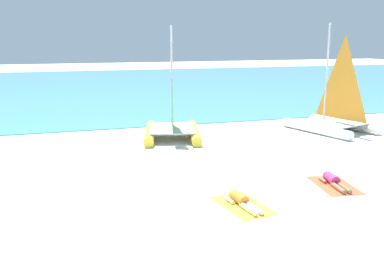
{
  "coord_description": "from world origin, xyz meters",
  "views": [
    {
      "loc": [
        -4.63,
        -10.13,
        4.53
      ],
      "look_at": [
        0.0,
        5.15,
        1.2
      ],
      "focal_mm": 40.77,
      "sensor_mm": 36.0,
      "label": 1
    }
  ],
  "objects_px": {
    "sailboat_yellow": "(172,122)",
    "towel_right": "(334,185)",
    "sunbather_right": "(333,181)",
    "sunbather_left": "(242,200)",
    "sailboat_white": "(333,116)",
    "towel_left": "(243,205)"
  },
  "relations": [
    {
      "from": "sailboat_white",
      "to": "sunbather_right",
      "type": "relative_size",
      "value": 3.33
    },
    {
      "from": "sunbather_left",
      "to": "towel_right",
      "type": "relative_size",
      "value": 0.83
    },
    {
      "from": "sailboat_yellow",
      "to": "sailboat_white",
      "type": "relative_size",
      "value": 0.97
    },
    {
      "from": "sunbather_left",
      "to": "towel_right",
      "type": "xyz_separation_m",
      "value": [
        3.41,
        0.65,
        -0.13
      ]
    },
    {
      "from": "sailboat_yellow",
      "to": "sunbather_right",
      "type": "relative_size",
      "value": 3.24
    },
    {
      "from": "towel_left",
      "to": "sunbather_left",
      "type": "height_order",
      "value": "sunbather_left"
    },
    {
      "from": "towel_right",
      "to": "sunbather_right",
      "type": "distance_m",
      "value": 0.14
    },
    {
      "from": "sailboat_white",
      "to": "sunbather_left",
      "type": "bearing_deg",
      "value": -153.8
    },
    {
      "from": "sailboat_yellow",
      "to": "towel_right",
      "type": "distance_m",
      "value": 8.47
    },
    {
      "from": "towel_left",
      "to": "sunbather_left",
      "type": "distance_m",
      "value": 0.14
    },
    {
      "from": "sailboat_yellow",
      "to": "sailboat_white",
      "type": "distance_m",
      "value": 7.92
    },
    {
      "from": "towel_left",
      "to": "sailboat_yellow",
      "type": "bearing_deg",
      "value": 88.77
    },
    {
      "from": "sunbather_left",
      "to": "sailboat_yellow",
      "type": "bearing_deg",
      "value": 81.26
    },
    {
      "from": "sailboat_yellow",
      "to": "towel_left",
      "type": "distance_m",
      "value": 8.55
    },
    {
      "from": "sailboat_yellow",
      "to": "sunbather_left",
      "type": "relative_size",
      "value": 3.24
    },
    {
      "from": "sailboat_white",
      "to": "towel_left",
      "type": "height_order",
      "value": "sailboat_white"
    },
    {
      "from": "sunbather_left",
      "to": "sunbather_right",
      "type": "relative_size",
      "value": 1.0
    },
    {
      "from": "sailboat_white",
      "to": "sunbather_right",
      "type": "distance_m",
      "value": 8.34
    },
    {
      "from": "towel_left",
      "to": "sunbather_right",
      "type": "relative_size",
      "value": 1.21
    },
    {
      "from": "towel_right",
      "to": "sunbather_right",
      "type": "relative_size",
      "value": 1.21
    },
    {
      "from": "towel_right",
      "to": "sunbather_right",
      "type": "xyz_separation_m",
      "value": [
        0.01,
        0.07,
        0.13
      ]
    },
    {
      "from": "sailboat_white",
      "to": "sunbather_right",
      "type": "height_order",
      "value": "sailboat_white"
    }
  ]
}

